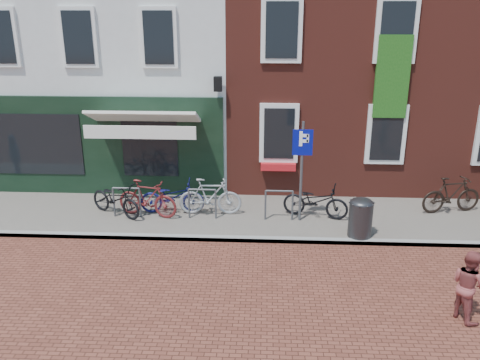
# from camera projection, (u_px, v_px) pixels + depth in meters

# --- Properties ---
(ground) EXTENTS (80.00, 80.00, 0.00)m
(ground) POSITION_uv_depth(u_px,v_px,m) (259.00, 243.00, 11.90)
(ground) COLOR brown
(sidewalk) EXTENTS (24.00, 3.00, 0.10)m
(sidewalk) POSITION_uv_depth(u_px,v_px,m) (297.00, 217.00, 13.25)
(sidewalk) COLOR slate
(sidewalk) RESTS_ON ground
(building_stucco) EXTENTS (8.00, 8.00, 9.00)m
(building_stucco) POSITION_uv_depth(u_px,v_px,m) (121.00, 35.00, 17.31)
(building_stucco) COLOR silver
(building_stucco) RESTS_ON ground
(building_brick_mid) EXTENTS (6.00, 8.00, 10.00)m
(building_brick_mid) POSITION_uv_depth(u_px,v_px,m) (323.00, 20.00, 16.80)
(building_brick_mid) COLOR maroon
(building_brick_mid) RESTS_ON ground
(litter_bin) EXTENTS (0.57, 0.57, 1.04)m
(litter_bin) POSITION_uv_depth(u_px,v_px,m) (361.00, 215.00, 11.87)
(litter_bin) COLOR #302F31
(litter_bin) RESTS_ON sidewalk
(parking_sign) EXTENTS (0.50, 0.07, 2.62)m
(parking_sign) POSITION_uv_depth(u_px,v_px,m) (302.00, 157.00, 12.39)
(parking_sign) COLOR #4C4C4F
(parking_sign) RESTS_ON sidewalk
(boy) EXTENTS (0.72, 0.80, 1.34)m
(boy) POSITION_uv_depth(u_px,v_px,m) (468.00, 285.00, 8.80)
(boy) COLOR #964441
(boy) RESTS_ON ground
(bicycle_0) EXTENTS (1.78, 1.40, 0.90)m
(bicycle_0) POSITION_uv_depth(u_px,v_px,m) (116.00, 199.00, 13.15)
(bicycle_0) COLOR black
(bicycle_0) RESTS_ON sidewalk
(bicycle_1) EXTENTS (1.74, 0.87, 1.00)m
(bicycle_1) POSITION_uv_depth(u_px,v_px,m) (147.00, 198.00, 13.05)
(bicycle_1) COLOR maroon
(bicycle_1) RESTS_ON sidewalk
(bicycle_2) EXTENTS (1.76, 0.72, 0.90)m
(bicycle_2) POSITION_uv_depth(u_px,v_px,m) (172.00, 197.00, 13.31)
(bicycle_2) COLOR #131555
(bicycle_2) RESTS_ON sidewalk
(bicycle_3) EXTENTS (1.68, 0.52, 1.00)m
(bicycle_3) POSITION_uv_depth(u_px,v_px,m) (210.00, 197.00, 13.18)
(bicycle_3) COLOR #969698
(bicycle_3) RESTS_ON sidewalk
(bicycle_4) EXTENTS (1.82, 1.03, 0.90)m
(bicycle_4) POSITION_uv_depth(u_px,v_px,m) (315.00, 201.00, 13.02)
(bicycle_4) COLOR black
(bicycle_4) RESTS_ON sidewalk
(bicycle_5) EXTENTS (1.73, 0.83, 1.00)m
(bicycle_5) POSITION_uv_depth(u_px,v_px,m) (452.00, 195.00, 13.31)
(bicycle_5) COLOR black
(bicycle_5) RESTS_ON sidewalk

